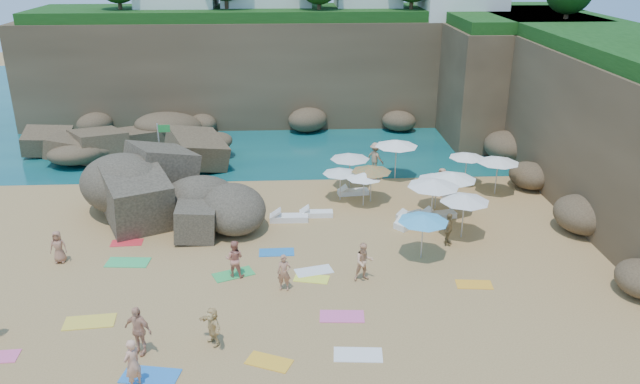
{
  "coord_description": "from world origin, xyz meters",
  "views": [
    {
      "loc": [
        0.47,
        -25.62,
        13.48
      ],
      "look_at": [
        2.0,
        3.0,
        2.0
      ],
      "focal_mm": 35.0,
      "sensor_mm": 36.0,
      "label": 1
    }
  ],
  "objects_px": {
    "person_stand_1": "(234,259)",
    "person_stand_2": "(375,157)",
    "parasol_1": "(364,175)",
    "rock_outcrop": "(167,216)",
    "person_stand_4": "(442,182)",
    "parasol_0": "(350,156)",
    "parasol_2": "(467,155)",
    "person_stand_5": "(182,173)",
    "person_stand_6": "(132,364)",
    "flag_pole": "(161,146)",
    "person_stand_3": "(448,229)",
    "lounger_0": "(289,218)"
  },
  "relations": [
    {
      "from": "parasol_1",
      "to": "person_stand_5",
      "type": "xyz_separation_m",
      "value": [
        -10.34,
        3.23,
        -0.83
      ]
    },
    {
      "from": "flag_pole",
      "to": "person_stand_5",
      "type": "bearing_deg",
      "value": -23.65
    },
    {
      "from": "parasol_1",
      "to": "person_stand_1",
      "type": "relative_size",
      "value": 1.2
    },
    {
      "from": "parasol_2",
      "to": "person_stand_2",
      "type": "relative_size",
      "value": 1.11
    },
    {
      "from": "flag_pole",
      "to": "person_stand_3",
      "type": "relative_size",
      "value": 2.34
    },
    {
      "from": "parasol_1",
      "to": "flag_pole",
      "type": "bearing_deg",
      "value": 161.99
    },
    {
      "from": "parasol_0",
      "to": "person_stand_4",
      "type": "distance_m",
      "value": 5.44
    },
    {
      "from": "parasol_0",
      "to": "person_stand_5",
      "type": "height_order",
      "value": "parasol_0"
    },
    {
      "from": "person_stand_4",
      "to": "person_stand_1",
      "type": "bearing_deg",
      "value": -93.04
    },
    {
      "from": "person_stand_2",
      "to": "person_stand_5",
      "type": "distance_m",
      "value": 11.91
    },
    {
      "from": "rock_outcrop",
      "to": "person_stand_4",
      "type": "relative_size",
      "value": 5.1
    },
    {
      "from": "lounger_0",
      "to": "person_stand_3",
      "type": "height_order",
      "value": "person_stand_3"
    },
    {
      "from": "lounger_0",
      "to": "person_stand_2",
      "type": "height_order",
      "value": "person_stand_2"
    },
    {
      "from": "parasol_2",
      "to": "person_stand_4",
      "type": "relative_size",
      "value": 1.31
    },
    {
      "from": "rock_outcrop",
      "to": "person_stand_6",
      "type": "xyz_separation_m",
      "value": [
        1.33,
        -13.76,
        0.9
      ]
    },
    {
      "from": "flag_pole",
      "to": "person_stand_5",
      "type": "distance_m",
      "value": 1.96
    },
    {
      "from": "flag_pole",
      "to": "parasol_0",
      "type": "xyz_separation_m",
      "value": [
        10.97,
        -1.15,
        -0.43
      ]
    },
    {
      "from": "rock_outcrop",
      "to": "flag_pole",
      "type": "relative_size",
      "value": 2.18
    },
    {
      "from": "rock_outcrop",
      "to": "person_stand_3",
      "type": "relative_size",
      "value": 5.1
    },
    {
      "from": "rock_outcrop",
      "to": "person_stand_2",
      "type": "height_order",
      "value": "person_stand_2"
    },
    {
      "from": "flag_pole",
      "to": "person_stand_1",
      "type": "height_order",
      "value": "flag_pole"
    },
    {
      "from": "person_stand_3",
      "to": "person_stand_4",
      "type": "distance_m",
      "value": 6.39
    },
    {
      "from": "parasol_1",
      "to": "person_stand_6",
      "type": "distance_m",
      "value": 17.36
    },
    {
      "from": "parasol_2",
      "to": "person_stand_4",
      "type": "bearing_deg",
      "value": -138.5
    },
    {
      "from": "person_stand_6",
      "to": "parasol_2",
      "type": "bearing_deg",
      "value": 171.83
    },
    {
      "from": "flag_pole",
      "to": "person_stand_2",
      "type": "xyz_separation_m",
      "value": [
        12.86,
        1.63,
        -1.47
      ]
    },
    {
      "from": "parasol_0",
      "to": "lounger_0",
      "type": "distance_m",
      "value": 6.01
    },
    {
      "from": "parasol_2",
      "to": "rock_outcrop",
      "type": "bearing_deg",
      "value": -167.46
    },
    {
      "from": "parasol_1",
      "to": "person_stand_1",
      "type": "height_order",
      "value": "parasol_1"
    },
    {
      "from": "rock_outcrop",
      "to": "parasol_1",
      "type": "xyz_separation_m",
      "value": [
        10.56,
        0.92,
        1.76
      ]
    },
    {
      "from": "parasol_0",
      "to": "person_stand_1",
      "type": "distance_m",
      "value": 11.82
    },
    {
      "from": "person_stand_1",
      "to": "person_stand_2",
      "type": "distance_m",
      "value": 15.12
    },
    {
      "from": "rock_outcrop",
      "to": "flag_pole",
      "type": "distance_m",
      "value": 5.33
    },
    {
      "from": "rock_outcrop",
      "to": "person_stand_3",
      "type": "distance_m",
      "value": 14.64
    },
    {
      "from": "person_stand_4",
      "to": "person_stand_3",
      "type": "bearing_deg",
      "value": -51.88
    },
    {
      "from": "person_stand_2",
      "to": "person_stand_3",
      "type": "xyz_separation_m",
      "value": [
        2.09,
        -10.4,
        -0.14
      ]
    },
    {
      "from": "person_stand_3",
      "to": "parasol_2",
      "type": "bearing_deg",
      "value": 7.61
    },
    {
      "from": "person_stand_4",
      "to": "person_stand_6",
      "type": "bearing_deg",
      "value": -82.43
    },
    {
      "from": "parasol_0",
      "to": "person_stand_4",
      "type": "xyz_separation_m",
      "value": [
        5.14,
        -1.33,
        -1.18
      ]
    },
    {
      "from": "person_stand_3",
      "to": "person_stand_5",
      "type": "bearing_deg",
      "value": 87.44
    },
    {
      "from": "person_stand_6",
      "to": "person_stand_4",
      "type": "bearing_deg",
      "value": 172.61
    },
    {
      "from": "person_stand_2",
      "to": "person_stand_3",
      "type": "height_order",
      "value": "person_stand_2"
    },
    {
      "from": "parasol_2",
      "to": "person_stand_6",
      "type": "relative_size",
      "value": 1.18
    },
    {
      "from": "parasol_0",
      "to": "lounger_0",
      "type": "xyz_separation_m",
      "value": [
        -3.59,
        -4.45,
        -1.84
      ]
    },
    {
      "from": "parasol_2",
      "to": "person_stand_2",
      "type": "bearing_deg",
      "value": 153.85
    },
    {
      "from": "person_stand_6",
      "to": "person_stand_1",
      "type": "bearing_deg",
      "value": -167.41
    },
    {
      "from": "rock_outcrop",
      "to": "parasol_1",
      "type": "height_order",
      "value": "parasol_1"
    },
    {
      "from": "parasol_2",
      "to": "person_stand_5",
      "type": "bearing_deg",
      "value": 178.77
    },
    {
      "from": "person_stand_4",
      "to": "person_stand_6",
      "type": "xyz_separation_m",
      "value": [
        -13.85,
        -15.93,
        0.08
      ]
    },
    {
      "from": "person_stand_1",
      "to": "person_stand_4",
      "type": "relative_size",
      "value": 1.04
    }
  ]
}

